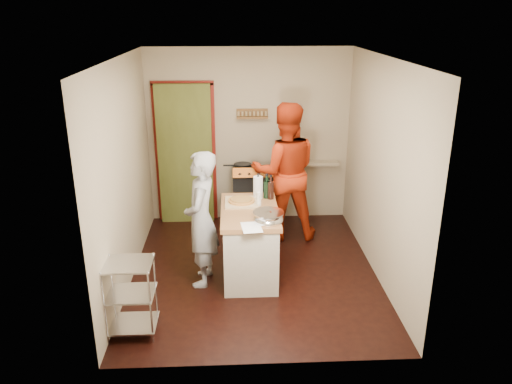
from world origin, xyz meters
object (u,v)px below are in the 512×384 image
person_red (285,172)px  stove (253,197)px  person_stripe (201,219)px  island (250,240)px  wire_shelving (131,295)px

person_red → stove: bearing=-43.0°
person_stripe → island: bearing=110.1°
island → person_stripe: 0.68m
stove → island: island is taller
wire_shelving → person_red: 2.89m
person_stripe → wire_shelving: bearing=-27.8°
island → person_stripe: size_ratio=0.78×
stove → island: size_ratio=0.80×
island → stove: bearing=86.2°
stove → island: bearing=-93.8°
stove → person_stripe: person_stripe is taller
wire_shelving → person_red: person_red is taller
stove → person_red: size_ratio=0.52×
person_stripe → person_red: (1.10, 1.25, 0.16)m
wire_shelving → island: bearing=42.6°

